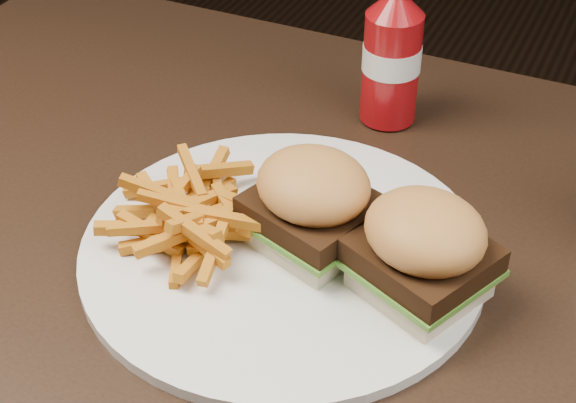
% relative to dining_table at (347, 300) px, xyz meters
% --- Properties ---
extents(dining_table, '(1.20, 0.80, 0.04)m').
position_rel_dining_table_xyz_m(dining_table, '(0.00, 0.00, 0.00)').
color(dining_table, black).
rests_on(dining_table, ground).
extents(plate, '(0.34, 0.34, 0.01)m').
position_rel_dining_table_xyz_m(plate, '(-0.06, 0.01, 0.03)').
color(plate, white).
rests_on(plate, dining_table).
extents(sandwich_half_a, '(0.11, 0.10, 0.02)m').
position_rel_dining_table_xyz_m(sandwich_half_a, '(-0.04, 0.02, 0.04)').
color(sandwich_half_a, '#F2E9BF').
rests_on(sandwich_half_a, plate).
extents(sandwich_half_b, '(0.11, 0.11, 0.02)m').
position_rel_dining_table_xyz_m(sandwich_half_b, '(0.06, 0.00, 0.04)').
color(sandwich_half_b, beige).
rests_on(sandwich_half_b, plate).
extents(fries_pile, '(0.12, 0.12, 0.05)m').
position_rel_dining_table_xyz_m(fries_pile, '(-0.14, 0.00, 0.05)').
color(fries_pile, '#C9620C').
rests_on(fries_pile, plate).
extents(ketchup_bottle, '(0.07, 0.07, 0.12)m').
position_rel_dining_table_xyz_m(ketchup_bottle, '(-0.06, 0.25, 0.08)').
color(ketchup_bottle, maroon).
rests_on(ketchup_bottle, dining_table).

